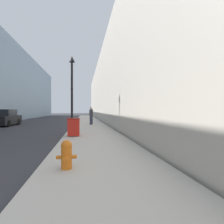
% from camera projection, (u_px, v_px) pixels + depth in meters
% --- Properties ---
extents(sidewalk_right, '(3.44, 60.00, 0.13)m').
position_uv_depth(sidewalk_right, '(89.00, 123.00, 20.49)').
color(sidewalk_right, '#B7B2A8').
rests_on(sidewalk_right, ground).
extents(building_right_stone, '(12.00, 60.00, 10.07)m').
position_uv_depth(building_right_stone, '(134.00, 90.00, 29.58)').
color(building_right_stone, beige).
rests_on(building_right_stone, ground).
extents(fire_hydrant, '(0.50, 0.39, 0.72)m').
position_uv_depth(fire_hydrant, '(66.00, 154.00, 4.35)').
color(fire_hydrant, orange).
rests_on(fire_hydrant, sidewalk_right).
extents(trash_bin, '(0.67, 0.64, 1.01)m').
position_uv_depth(trash_bin, '(74.00, 127.00, 9.97)').
color(trash_bin, red).
rests_on(trash_bin, sidewalk_right).
extents(lamppost, '(0.43, 0.43, 5.38)m').
position_uv_depth(lamppost, '(72.00, 87.00, 12.60)').
color(lamppost, black).
rests_on(lamppost, sidewalk_right).
extents(parked_sedan_near, '(1.96, 4.36, 1.70)m').
position_uv_depth(parked_sedan_near, '(5.00, 118.00, 18.02)').
color(parked_sedan_near, black).
rests_on(parked_sedan_near, ground).
extents(pedestrian_on_sidewalk, '(0.36, 0.23, 1.79)m').
position_uv_depth(pedestrian_on_sidewalk, '(91.00, 116.00, 17.98)').
color(pedestrian_on_sidewalk, '#2D3347').
rests_on(pedestrian_on_sidewalk, sidewalk_right).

